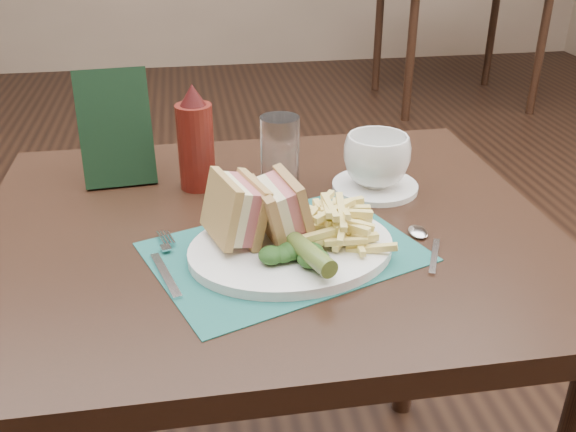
% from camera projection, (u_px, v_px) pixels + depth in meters
% --- Properties ---
extents(floor, '(7.00, 7.00, 0.00)m').
position_uv_depth(floor, '(247.00, 376.00, 1.80)').
color(floor, black).
rests_on(floor, ground).
extents(wall_back, '(6.00, 0.00, 6.00)m').
position_uv_depth(wall_back, '(199.00, 66.00, 4.87)').
color(wall_back, gray).
rests_on(wall_back, ground).
extents(table_main, '(0.90, 0.75, 0.75)m').
position_uv_depth(table_main, '(269.00, 401.00, 1.19)').
color(table_main, black).
rests_on(table_main, ground).
extents(table_bg_right, '(0.90, 0.75, 0.75)m').
position_uv_depth(table_bg_right, '(455.00, 41.00, 3.91)').
color(table_bg_right, black).
rests_on(table_bg_right, ground).
extents(placemat, '(0.44, 0.38, 0.00)m').
position_uv_depth(placemat, '(285.00, 252.00, 0.93)').
color(placemat, '#1C5A54').
rests_on(placemat, table_main).
extents(plate, '(0.33, 0.28, 0.01)m').
position_uv_depth(plate, '(291.00, 248.00, 0.93)').
color(plate, white).
rests_on(plate, placemat).
extents(sandwich_half_a, '(0.10, 0.12, 0.10)m').
position_uv_depth(sandwich_half_a, '(221.00, 212.00, 0.90)').
color(sandwich_half_a, tan).
rests_on(sandwich_half_a, plate).
extents(sandwich_half_b, '(0.09, 0.11, 0.10)m').
position_uv_depth(sandwich_half_b, '(268.00, 211.00, 0.91)').
color(sandwich_half_b, tan).
rests_on(sandwich_half_b, plate).
extents(kale_garnish, '(0.11, 0.08, 0.03)m').
position_uv_depth(kale_garnish, '(298.00, 257.00, 0.86)').
color(kale_garnish, '#1A3C16').
rests_on(kale_garnish, plate).
extents(pickle_spear, '(0.06, 0.12, 0.03)m').
position_uv_depth(pickle_spear, '(306.00, 250.00, 0.86)').
color(pickle_spear, '#4A6225').
rests_on(pickle_spear, plate).
extents(fries_pile, '(0.18, 0.20, 0.06)m').
position_uv_depth(fries_pile, '(333.00, 218.00, 0.93)').
color(fries_pile, '#F2DF79').
rests_on(fries_pile, plate).
extents(fork, '(0.08, 0.17, 0.01)m').
position_uv_depth(fork, '(165.00, 261.00, 0.90)').
color(fork, silver).
rests_on(fork, placemat).
extents(spoon, '(0.09, 0.15, 0.01)m').
position_uv_depth(spoon, '(428.00, 246.00, 0.94)').
color(spoon, silver).
rests_on(spoon, table_main).
extents(saucer, '(0.19, 0.19, 0.01)m').
position_uv_depth(saucer, '(375.00, 186.00, 1.13)').
color(saucer, white).
rests_on(saucer, table_main).
extents(coffee_cup, '(0.16, 0.16, 0.09)m').
position_uv_depth(coffee_cup, '(377.00, 160.00, 1.10)').
color(coffee_cup, white).
rests_on(coffee_cup, saucer).
extents(drinking_glass, '(0.09, 0.09, 0.13)m').
position_uv_depth(drinking_glass, '(280.00, 153.00, 1.10)').
color(drinking_glass, white).
rests_on(drinking_glass, table_main).
extents(ketchup_bottle, '(0.07, 0.07, 0.19)m').
position_uv_depth(ketchup_bottle, '(195.00, 137.00, 1.10)').
color(ketchup_bottle, '#50130D').
rests_on(ketchup_bottle, table_main).
extents(check_presenter, '(0.13, 0.09, 0.20)m').
position_uv_depth(check_presenter, '(116.00, 128.00, 1.12)').
color(check_presenter, black).
rests_on(check_presenter, table_main).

